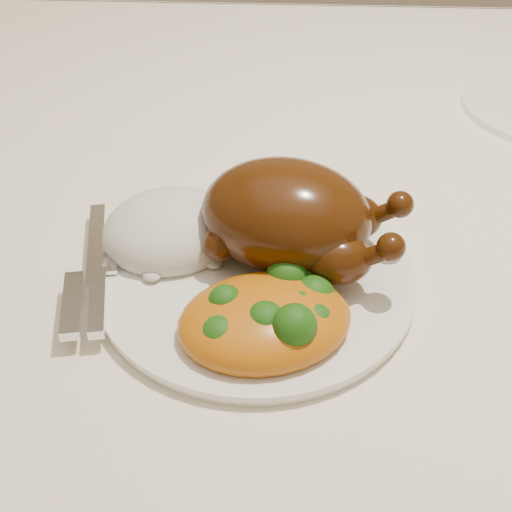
{
  "coord_description": "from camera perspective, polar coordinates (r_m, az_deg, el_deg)",
  "views": [
    {
      "loc": [
        0.0,
        -0.66,
        1.19
      ],
      "look_at": [
        -0.02,
        -0.19,
        0.8
      ],
      "focal_mm": 50.0,
      "sensor_mm": 36.0,
      "label": 1
    }
  ],
  "objects": [
    {
      "name": "roast_chicken",
      "position": [
        0.62,
        2.81,
        3.15
      ],
      "size": [
        0.2,
        0.14,
        0.1
      ],
      "rotation": [
        0.0,
        0.0,
        -0.22
      ],
      "color": "#442007",
      "rests_on": "dinner_plate"
    },
    {
      "name": "tablecloth",
      "position": [
        0.8,
        2.22,
        4.94
      ],
      "size": [
        1.73,
        1.03,
        0.18
      ],
      "color": "white",
      "rests_on": "dining_table"
    },
    {
      "name": "rice_mound",
      "position": [
        0.66,
        -6.85,
        2.0
      ],
      "size": [
        0.16,
        0.15,
        0.07
      ],
      "rotation": [
        0.0,
        0.0,
        0.37
      ],
      "color": "silver",
      "rests_on": "dinner_plate"
    },
    {
      "name": "dining_table",
      "position": [
        0.84,
        2.1,
        0.84
      ],
      "size": [
        1.6,
        0.9,
        0.76
      ],
      "color": "brown",
      "rests_on": "floor"
    },
    {
      "name": "dinner_plate",
      "position": [
        0.63,
        0.0,
        -1.81
      ],
      "size": [
        0.34,
        0.34,
        0.01
      ],
      "primitive_type": "cylinder",
      "rotation": [
        0.0,
        0.0,
        0.28
      ],
      "color": "white",
      "rests_on": "tablecloth"
    },
    {
      "name": "mac_and_cheese",
      "position": [
        0.57,
        1.49,
        -4.89
      ],
      "size": [
        0.17,
        0.14,
        0.06
      ],
      "rotation": [
        0.0,
        0.0,
        0.29
      ],
      "color": "orange",
      "rests_on": "dinner_plate"
    },
    {
      "name": "cutlery",
      "position": [
        0.63,
        -13.02,
        -2.09
      ],
      "size": [
        0.05,
        0.18,
        0.01
      ],
      "rotation": [
        0.0,
        0.0,
        0.19
      ],
      "color": "silver",
      "rests_on": "dinner_plate"
    }
  ]
}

